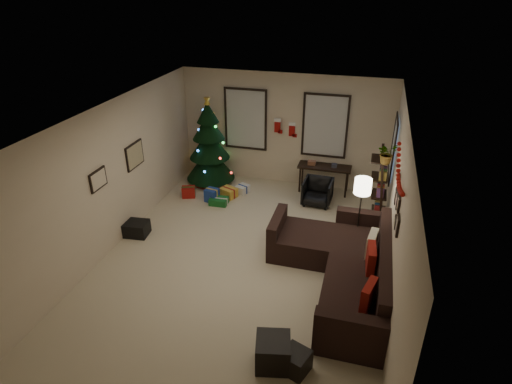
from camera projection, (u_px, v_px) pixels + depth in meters
floor at (242, 262)px, 7.74m from camera, size 7.00×7.00×0.00m
ceiling at (239, 118)px, 6.50m from camera, size 7.00×7.00×0.00m
wall_back at (285, 130)px, 10.12m from camera, size 5.00×0.00×5.00m
wall_front at (133, 359)px, 4.12m from camera, size 5.00×0.00×5.00m
wall_left at (109, 179)px, 7.72m from camera, size 0.00×7.00×7.00m
wall_right at (396, 217)px, 6.53m from camera, size 0.00×7.00×7.00m
window_back_left at (246, 119)px, 10.23m from camera, size 1.05×0.06×1.50m
window_back_right at (325, 126)px, 9.78m from camera, size 1.05×0.06×1.50m
window_right_wall at (394, 149)px, 8.65m from camera, size 0.06×0.90×1.30m
christmas_tree at (209, 147)px, 10.32m from camera, size 1.19×1.19×2.21m
presents at (218, 194)px, 9.87m from camera, size 1.43×1.00×0.30m
sofa at (344, 266)px, 7.13m from camera, size 2.10×3.03×0.92m
pillow_red_a at (368, 296)px, 5.98m from camera, size 0.22×0.44×0.42m
pillow_red_b at (371, 259)px, 6.74m from camera, size 0.15×0.46×0.46m
pillow_cream at (372, 245)px, 7.12m from camera, size 0.19×0.45×0.44m
ottoman_near at (273, 352)px, 5.63m from camera, size 0.54×0.54×0.43m
ottoman_far at (296, 361)px, 5.57m from camera, size 0.43×0.43×0.32m
desk at (324, 169)px, 9.98m from camera, size 1.23×0.44×0.66m
desk_chair at (317, 192)px, 9.57m from camera, size 0.60×0.57×0.59m
bookshelf at (380, 189)px, 8.51m from camera, size 0.30×0.51×1.71m
potted_plant at (387, 150)px, 7.71m from camera, size 0.61×0.59×0.51m
floor_lamp at (362, 191)px, 7.62m from camera, size 0.31×0.31×1.45m
art_map at (135, 155)px, 8.43m from camera, size 0.04×0.60×0.50m
art_abstract at (98, 180)px, 7.37m from camera, size 0.04×0.45×0.35m
gallery at (397, 206)px, 6.37m from camera, size 0.03×1.25×0.54m
garland at (400, 172)px, 6.35m from camera, size 0.08×1.90×0.30m
stocking_left at (278, 125)px, 9.99m from camera, size 0.20×0.05×0.36m
stocking_right at (292, 129)px, 10.05m from camera, size 0.20×0.05×0.36m
storage_bin at (134, 228)px, 8.50m from camera, size 0.60×0.44×0.28m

